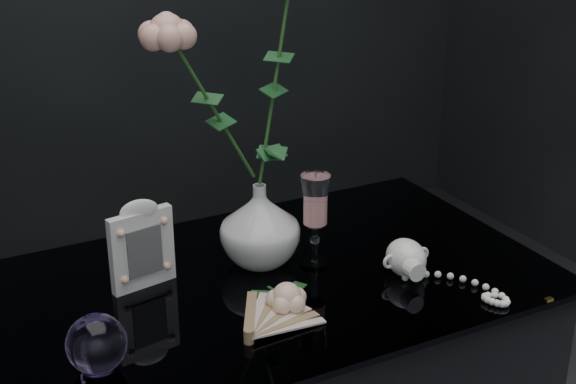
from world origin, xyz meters
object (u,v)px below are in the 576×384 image
vase (260,225)px  wine_glass (315,221)px  picture_frame (141,244)px  paperweight (96,344)px  loose_rose (287,297)px  pearl_jar (406,256)px

vase → wine_glass: 0.10m
wine_glass → picture_frame: (-0.30, 0.06, -0.01)m
wine_glass → paperweight: 0.46m
picture_frame → loose_rose: picture_frame is taller
vase → paperweight: vase is taller
picture_frame → loose_rose: (0.18, -0.19, -0.06)m
loose_rose → pearl_jar: bearing=1.2°
picture_frame → pearl_jar: 0.46m
wine_glass → paperweight: bearing=-161.8°
wine_glass → paperweight: (-0.43, -0.14, -0.04)m
paperweight → loose_rose: bearing=3.6°
paperweight → loose_rose: size_ratio=0.59×
picture_frame → paperweight: (-0.13, -0.21, -0.04)m
pearl_jar → vase: bearing=145.4°
picture_frame → paperweight: size_ratio=1.85×
paperweight → pearl_jar: size_ratio=0.36×
wine_glass → picture_frame: 0.30m
wine_glass → pearl_jar: 0.17m
paperweight → pearl_jar: 0.56m
vase → loose_rose: 0.18m
loose_rose → pearl_jar: size_ratio=0.62×
loose_rose → pearl_jar: 0.24m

